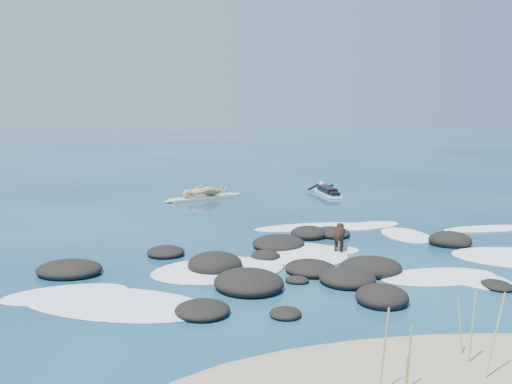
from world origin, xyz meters
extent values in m
plane|color=#0A2642|center=(0.00, 0.00, 0.00)|extent=(160.00, 160.00, 0.00)
cylinder|color=#88AC53|center=(0.16, -7.92, 0.74)|extent=(0.34, 0.19, 1.21)
cylinder|color=#88AC53|center=(-1.34, -8.14, 0.72)|extent=(0.14, 0.06, 1.19)
cylinder|color=#88AC53|center=(0.10, -7.48, 0.68)|extent=(0.13, 0.12, 1.12)
cylinder|color=#88AC53|center=(-1.02, -8.12, 0.61)|extent=(0.04, 0.09, 0.98)
cylinder|color=#88AC53|center=(0.08, -7.22, 0.60)|extent=(0.15, 0.04, 0.95)
ellipsoid|color=black|center=(0.52, 1.32, 0.08)|extent=(1.13, 1.31, 0.31)
ellipsoid|color=black|center=(-1.22, 0.20, 0.09)|extent=(1.86, 1.95, 0.37)
ellipsoid|color=black|center=(-0.19, 1.23, 0.10)|extent=(1.38, 1.44, 0.40)
ellipsoid|color=black|center=(-4.13, -0.35, 0.08)|extent=(1.11, 1.12, 0.31)
ellipsoid|color=black|center=(-1.73, -0.97, 0.07)|extent=(0.88, 0.84, 0.27)
ellipsoid|color=black|center=(2.62, -3.77, 0.04)|extent=(0.65, 0.80, 0.18)
ellipsoid|color=black|center=(-1.92, -4.82, 0.05)|extent=(0.66, 0.67, 0.19)
ellipsoid|color=black|center=(-2.38, -3.18, 0.12)|extent=(1.80, 1.89, 0.47)
ellipsoid|color=black|center=(-0.90, -2.21, 0.08)|extent=(1.32, 1.42, 0.33)
ellipsoid|color=black|center=(-3.36, -4.53, 0.07)|extent=(1.16, 1.18, 0.29)
ellipsoid|color=black|center=(0.00, -4.34, 0.11)|extent=(1.18, 1.25, 0.43)
ellipsoid|color=black|center=(-6.19, -1.71, 0.10)|extent=(1.63, 1.42, 0.40)
ellipsoid|color=black|center=(-2.99, -1.80, 0.13)|extent=(1.41, 1.40, 0.54)
ellipsoid|color=black|center=(-1.34, -2.92, 0.04)|extent=(0.64, 0.59, 0.17)
ellipsoid|color=black|center=(-0.30, -3.08, 0.10)|extent=(1.40, 1.45, 0.39)
ellipsoid|color=black|center=(3.35, -0.16, 0.12)|extent=(1.35, 1.24, 0.48)
ellipsoid|color=black|center=(0.42, -2.39, 0.11)|extent=(1.61, 1.49, 0.43)
ellipsoid|color=white|center=(2.51, -3.22, 0.01)|extent=(1.63, 1.89, 0.12)
ellipsoid|color=white|center=(1.76, -2.93, 0.01)|extent=(2.76, 1.53, 0.12)
ellipsoid|color=white|center=(-4.96, -3.82, 0.01)|extent=(4.24, 3.11, 0.12)
ellipsoid|color=white|center=(-5.99, -3.15, 0.01)|extent=(2.62, 1.66, 0.12)
ellipsoid|color=white|center=(2.62, 1.06, 0.01)|extent=(1.39, 2.16, 0.12)
ellipsoid|color=white|center=(1.94, 2.47, 0.01)|extent=(2.55, 1.72, 0.12)
ellipsoid|color=white|center=(5.46, 1.58, 0.01)|extent=(3.10, 1.10, 0.12)
ellipsoid|color=white|center=(-2.83, -1.55, 0.01)|extent=(1.31, 2.03, 0.12)
ellipsoid|color=white|center=(-0.74, -0.67, 0.01)|extent=(2.60, 2.76, 0.12)
ellipsoid|color=white|center=(-2.91, -1.82, 0.01)|extent=(3.48, 2.77, 0.12)
ellipsoid|color=white|center=(0.20, 2.46, 0.01)|extent=(3.78, 1.52, 0.12)
ellipsoid|color=white|center=(0.21, -0.42, 0.01)|extent=(1.10, 0.90, 0.12)
cube|color=beige|center=(-2.91, 8.44, 0.05)|extent=(2.87, 1.97, 0.10)
ellipsoid|color=beige|center=(-1.62, 9.16, 0.05)|extent=(0.68, 0.58, 0.11)
ellipsoid|color=beige|center=(-4.19, 7.72, 0.05)|extent=(0.68, 0.58, 0.11)
imported|color=tan|center=(-2.91, 8.44, 1.06)|extent=(0.74, 0.83, 1.91)
cube|color=white|center=(2.28, 8.89, 0.05)|extent=(0.70, 2.41, 0.09)
ellipsoid|color=white|center=(2.20, 10.08, 0.05)|extent=(0.32, 0.54, 0.09)
cube|color=black|center=(2.28, 8.89, 0.22)|extent=(0.53, 1.49, 0.24)
sphere|color=tan|center=(2.22, 9.73, 0.35)|extent=(0.26, 0.26, 0.25)
cylinder|color=black|center=(1.91, 9.87, 0.21)|extent=(0.58, 0.36, 0.27)
cylinder|color=black|center=(2.51, 9.91, 0.21)|extent=(0.60, 0.29, 0.27)
cube|color=black|center=(2.33, 8.08, 0.17)|extent=(0.41, 0.62, 0.15)
cylinder|color=black|center=(0.21, -0.52, 0.47)|extent=(0.43, 0.60, 0.27)
sphere|color=black|center=(0.29, -0.28, 0.47)|extent=(0.35, 0.35, 0.28)
sphere|color=black|center=(0.13, -0.75, 0.47)|extent=(0.32, 0.32, 0.25)
sphere|color=black|center=(0.34, -0.13, 0.56)|extent=(0.25, 0.25, 0.20)
cone|color=black|center=(0.38, -0.02, 0.55)|extent=(0.14, 0.15, 0.10)
cone|color=black|center=(0.29, -0.12, 0.64)|extent=(0.11, 0.09, 0.10)
cone|color=black|center=(0.39, -0.16, 0.64)|extent=(0.11, 0.09, 0.10)
cylinder|color=black|center=(0.21, -0.31, 0.18)|extent=(0.08, 0.08, 0.36)
cylinder|color=black|center=(0.34, -0.36, 0.18)|extent=(0.08, 0.08, 0.36)
cylinder|color=black|center=(0.09, -0.67, 0.18)|extent=(0.08, 0.08, 0.36)
cylinder|color=black|center=(0.22, -0.72, 0.18)|extent=(0.08, 0.08, 0.36)
cylinder|color=black|center=(0.10, -0.87, 0.51)|extent=(0.13, 0.26, 0.16)
camera|label=1|loc=(-3.60, -14.23, 3.61)|focal=40.00mm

